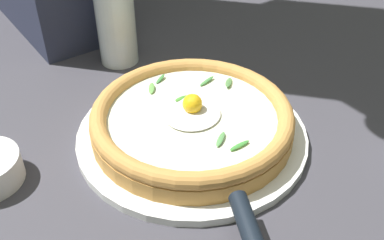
{
  "coord_description": "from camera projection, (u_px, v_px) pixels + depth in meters",
  "views": [
    {
      "loc": [
        -0.28,
        -0.41,
        0.42
      ],
      "look_at": [
        0.02,
        -0.01,
        0.03
      ],
      "focal_mm": 41.75,
      "sensor_mm": 36.0,
      "label": 1
    }
  ],
  "objects": [
    {
      "name": "ground_plane",
      "position": [
        173.0,
        147.0,
        0.66
      ],
      "size": [
        2.4,
        2.4,
        0.03
      ],
      "primitive_type": "cube",
      "color": "#3A3940",
      "rests_on": "ground"
    },
    {
      "name": "pizza_plate",
      "position": [
        192.0,
        134.0,
        0.65
      ],
      "size": [
        0.33,
        0.33,
        0.01
      ],
      "primitive_type": "cylinder",
      "color": "white",
      "rests_on": "ground"
    },
    {
      "name": "pizza",
      "position": [
        192.0,
        119.0,
        0.63
      ],
      "size": [
        0.29,
        0.29,
        0.06
      ],
      "color": "#C78B41",
      "rests_on": "pizza_plate"
    },
    {
      "name": "drinking_glass",
      "position": [
        117.0,
        32.0,
        0.8
      ],
      "size": [
        0.07,
        0.07,
        0.14
      ],
      "color": "silver",
      "rests_on": "ground"
    }
  ]
}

